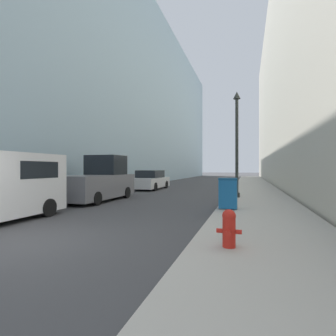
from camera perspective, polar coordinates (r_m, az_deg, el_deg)
The scene contains 9 objects.
ground_plane at distance 7.04m, azimuth -31.16°, elevation -14.20°, with size 200.00×200.00×0.00m, color #424244.
sidewalk_right at distance 22.62m, azimuth 18.34°, elevation -4.24°, with size 3.47×60.00×0.12m.
building_left_glass at distance 35.64m, azimuth -10.82°, elevation 14.21°, with size 12.00×60.00×20.98m.
building_right_stone at distance 32.98m, azimuth 32.29°, elevation 16.14°, with size 12.00×60.00×21.81m.
fire_hydrant at distance 5.57m, azimuth 13.13°, elevation -12.44°, with size 0.50×0.39×0.77m.
trash_bin at distance 10.63m, azimuth 12.96°, elevation -5.32°, with size 0.71×0.65×1.21m.
lamppost at distance 14.95m, azimuth 14.76°, elevation 6.07°, with size 0.40×0.40×5.81m.
pickup_truck at distance 14.53m, azimuth -14.73°, elevation -2.93°, with size 2.09×5.05×2.43m.
parked_sedan_near at distance 21.44m, azimuth -3.86°, elevation -2.73°, with size 1.99×4.69×1.54m.
Camera 1 is at (5.08, -4.55, 1.72)m, focal length 28.00 mm.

